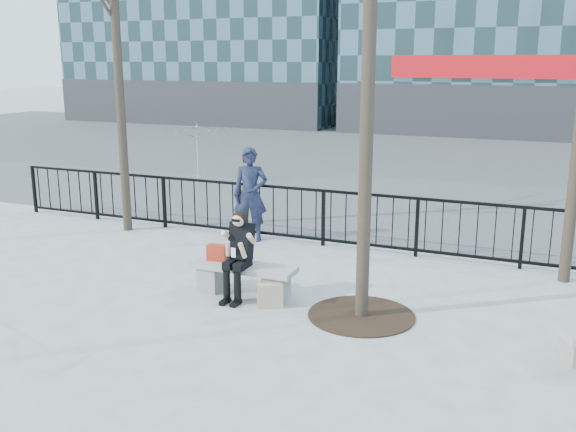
% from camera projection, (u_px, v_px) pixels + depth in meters
% --- Properties ---
extents(ground, '(120.00, 120.00, 0.00)m').
position_uv_depth(ground, '(243.00, 295.00, 9.79)').
color(ground, gray).
rests_on(ground, ground).
extents(street_surface, '(60.00, 23.00, 0.01)m').
position_uv_depth(street_surface, '(431.00, 159.00, 23.20)').
color(street_surface, '#474747').
rests_on(street_surface, ground).
extents(railing, '(14.00, 0.06, 1.10)m').
position_uv_depth(railing, '(314.00, 217.00, 12.34)').
color(railing, black).
rests_on(railing, ground).
extents(tree_grate, '(1.50, 1.50, 0.02)m').
position_uv_depth(tree_grate, '(361.00, 315.00, 8.98)').
color(tree_grate, black).
rests_on(tree_grate, ground).
extents(bench_main, '(1.65, 0.46, 0.49)m').
position_uv_depth(bench_main, '(243.00, 276.00, 9.72)').
color(bench_main, slate).
rests_on(bench_main, ground).
extents(seated_woman, '(0.50, 0.64, 1.34)m').
position_uv_depth(seated_woman, '(238.00, 256.00, 9.49)').
color(seated_woman, black).
rests_on(seated_woman, ground).
extents(handbag, '(0.31, 0.17, 0.25)m').
position_uv_depth(handbag, '(217.00, 253.00, 9.84)').
color(handbag, '#B42916').
rests_on(handbag, bench_main).
extents(shopping_bag, '(0.40, 0.28, 0.36)m').
position_uv_depth(shopping_bag, '(270.00, 296.00, 9.25)').
color(shopping_bag, '#C8B08D').
rests_on(shopping_bag, ground).
extents(standing_man, '(0.78, 0.63, 1.85)m').
position_uv_depth(standing_man, '(250.00, 195.00, 12.55)').
color(standing_man, black).
rests_on(standing_man, ground).
extents(vendor_umbrella, '(2.12, 2.15, 1.77)m').
position_uv_depth(vendor_umbrella, '(197.00, 154.00, 18.17)').
color(vendor_umbrella, gold).
rests_on(vendor_umbrella, ground).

